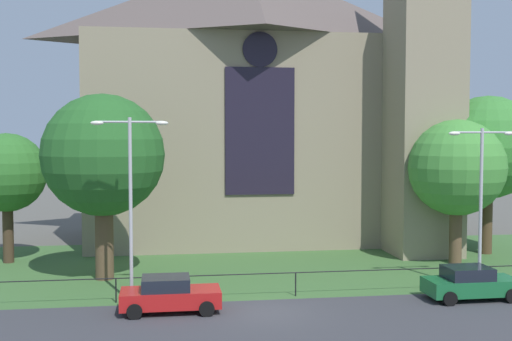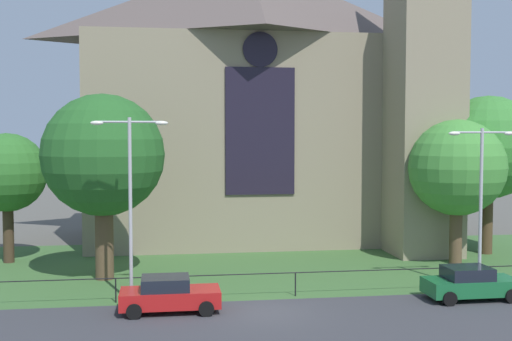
{
  "view_description": "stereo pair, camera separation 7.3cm",
  "coord_description": "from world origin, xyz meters",
  "px_view_note": "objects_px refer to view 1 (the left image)",
  "views": [
    {
      "loc": [
        -4.29,
        -26.34,
        7.55
      ],
      "look_at": [
        0.71,
        8.0,
        5.55
      ],
      "focal_mm": 45.0,
      "sensor_mm": 36.0,
      "label": 1
    },
    {
      "loc": [
        -4.22,
        -26.35,
        7.55
      ],
      "look_at": [
        0.71,
        8.0,
        5.55
      ],
      "focal_mm": 45.0,
      "sensor_mm": 36.0,
      "label": 2
    }
  ],
  "objects_px": {
    "streetlamp_far": "(481,187)",
    "parked_car_red": "(170,295)",
    "church_building": "(259,95)",
    "parked_car_green": "(470,283)",
    "tree_right_near": "(457,168)",
    "streetlamp_near": "(130,186)",
    "tree_left_near": "(103,156)",
    "tree_left_far": "(7,173)",
    "tree_right_far": "(487,148)"
  },
  "relations": [
    {
      "from": "tree_right_near",
      "to": "tree_left_near",
      "type": "distance_m",
      "value": 19.89
    },
    {
      "from": "tree_left_far",
      "to": "tree_right_far",
      "type": "bearing_deg",
      "value": -2.61
    },
    {
      "from": "parked_car_red",
      "to": "streetlamp_far",
      "type": "bearing_deg",
      "value": 6.93
    },
    {
      "from": "tree_left_near",
      "to": "tree_left_far",
      "type": "xyz_separation_m",
      "value": [
        -5.96,
        5.18,
        -1.14
      ]
    },
    {
      "from": "church_building",
      "to": "tree_left_far",
      "type": "distance_m",
      "value": 17.83
    },
    {
      "from": "church_building",
      "to": "streetlamp_near",
      "type": "relative_size",
      "value": 3.15
    },
    {
      "from": "tree_right_near",
      "to": "parked_car_red",
      "type": "xyz_separation_m",
      "value": [
        -16.57,
        -7.86,
        -4.81
      ]
    },
    {
      "from": "tree_right_far",
      "to": "parked_car_red",
      "type": "height_order",
      "value": "tree_right_far"
    },
    {
      "from": "tree_left_near",
      "to": "parked_car_green",
      "type": "distance_m",
      "value": 18.96
    },
    {
      "from": "tree_right_far",
      "to": "parked_car_red",
      "type": "bearing_deg",
      "value": -152.02
    },
    {
      "from": "tree_right_near",
      "to": "parked_car_red",
      "type": "bearing_deg",
      "value": -154.6
    },
    {
      "from": "tree_right_far",
      "to": "church_building",
      "type": "bearing_deg",
      "value": 149.52
    },
    {
      "from": "streetlamp_near",
      "to": "parked_car_green",
      "type": "height_order",
      "value": "streetlamp_near"
    },
    {
      "from": "church_building",
      "to": "parked_car_green",
      "type": "distance_m",
      "value": 21.74
    },
    {
      "from": "parked_car_red",
      "to": "church_building",
      "type": "bearing_deg",
      "value": 70.48
    },
    {
      "from": "tree_right_near",
      "to": "tree_right_far",
      "type": "relative_size",
      "value": 0.85
    },
    {
      "from": "parked_car_green",
      "to": "tree_left_near",
      "type": "bearing_deg",
      "value": 157.97
    },
    {
      "from": "church_building",
      "to": "streetlamp_far",
      "type": "xyz_separation_m",
      "value": [
        8.26,
        -16.62,
        -5.27
      ]
    },
    {
      "from": "tree_left_near",
      "to": "tree_left_far",
      "type": "distance_m",
      "value": 7.98
    },
    {
      "from": "tree_right_far",
      "to": "tree_left_near",
      "type": "bearing_deg",
      "value": -170.53
    },
    {
      "from": "church_building",
      "to": "tree_right_near",
      "type": "relative_size",
      "value": 3.1
    },
    {
      "from": "streetlamp_near",
      "to": "streetlamp_far",
      "type": "bearing_deg",
      "value": -0.0
    },
    {
      "from": "tree_left_near",
      "to": "tree_left_far",
      "type": "height_order",
      "value": "tree_left_near"
    },
    {
      "from": "streetlamp_far",
      "to": "church_building",
      "type": "bearing_deg",
      "value": 116.44
    },
    {
      "from": "tree_right_far",
      "to": "parked_car_green",
      "type": "bearing_deg",
      "value": -120.98
    },
    {
      "from": "church_building",
      "to": "parked_car_red",
      "type": "bearing_deg",
      "value": -109.79
    },
    {
      "from": "tree_right_near",
      "to": "streetlamp_near",
      "type": "distance_m",
      "value": 19.23
    },
    {
      "from": "streetlamp_near",
      "to": "streetlamp_far",
      "type": "relative_size",
      "value": 1.06
    },
    {
      "from": "parked_car_green",
      "to": "tree_right_near",
      "type": "bearing_deg",
      "value": 68.32
    },
    {
      "from": "church_building",
      "to": "parked_car_red",
      "type": "distance_m",
      "value": 21.71
    },
    {
      "from": "tree_right_near",
      "to": "streetlamp_near",
      "type": "relative_size",
      "value": 1.01
    },
    {
      "from": "tree_right_near",
      "to": "church_building",
      "type": "bearing_deg",
      "value": 133.53
    },
    {
      "from": "tree_right_near",
      "to": "parked_car_green",
      "type": "relative_size",
      "value": 1.99
    },
    {
      "from": "church_building",
      "to": "parked_car_green",
      "type": "bearing_deg",
      "value": -69.05
    },
    {
      "from": "tree_right_near",
      "to": "tree_left_far",
      "type": "height_order",
      "value": "tree_right_near"
    },
    {
      "from": "tree_left_far",
      "to": "tree_right_far",
      "type": "xyz_separation_m",
      "value": [
        29.09,
        -1.33,
        1.41
      ]
    },
    {
      "from": "streetlamp_far",
      "to": "tree_right_far",
      "type": "bearing_deg",
      "value": 60.48
    },
    {
      "from": "church_building",
      "to": "parked_car_red",
      "type": "height_order",
      "value": "church_building"
    },
    {
      "from": "tree_right_near",
      "to": "parked_car_green",
      "type": "distance_m",
      "value": 9.6
    },
    {
      "from": "church_building",
      "to": "tree_left_near",
      "type": "height_order",
      "value": "church_building"
    },
    {
      "from": "streetlamp_far",
      "to": "parked_car_green",
      "type": "bearing_deg",
      "value": -128.13
    },
    {
      "from": "church_building",
      "to": "streetlamp_near",
      "type": "xyz_separation_m",
      "value": [
        -8.27,
        -16.62,
        -5.02
      ]
    },
    {
      "from": "tree_right_near",
      "to": "parked_car_red",
      "type": "relative_size",
      "value": 1.99
    },
    {
      "from": "tree_right_far",
      "to": "parked_car_green",
      "type": "relative_size",
      "value": 2.35
    },
    {
      "from": "streetlamp_far",
      "to": "parked_car_red",
      "type": "bearing_deg",
      "value": -173.34
    },
    {
      "from": "tree_left_near",
      "to": "tree_right_near",
      "type": "bearing_deg",
      "value": 3.38
    },
    {
      "from": "tree_left_far",
      "to": "streetlamp_near",
      "type": "bearing_deg",
      "value": -53.28
    },
    {
      "from": "church_building",
      "to": "tree_left_far",
      "type": "relative_size",
      "value": 3.43
    },
    {
      "from": "streetlamp_near",
      "to": "streetlamp_far",
      "type": "distance_m",
      "value": 16.53
    },
    {
      "from": "streetlamp_far",
      "to": "parked_car_red",
      "type": "height_order",
      "value": "streetlamp_far"
    }
  ]
}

